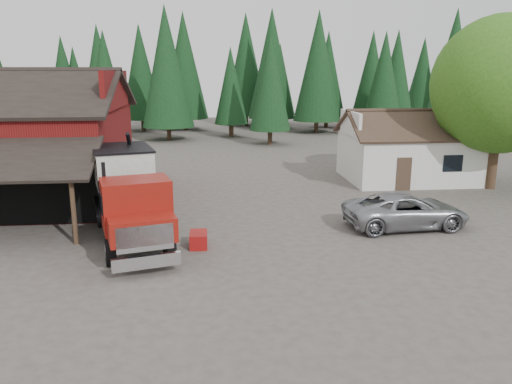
{
  "coord_description": "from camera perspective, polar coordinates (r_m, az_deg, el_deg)",
  "views": [
    {
      "loc": [
        -0.12,
        -18.08,
        6.97
      ],
      "look_at": [
        1.98,
        3.09,
        1.8
      ],
      "focal_mm": 35.0,
      "sensor_mm": 36.0,
      "label": 1
    }
  ],
  "objects": [
    {
      "name": "red_barn",
      "position": [
        30.33,
        -26.67,
        4.09
      ],
      "size": [
        12.8,
        13.63,
        7.18
      ],
      "color": "maroon",
      "rests_on": "ground"
    },
    {
      "name": "feed_truck",
      "position": [
        21.85,
        -14.4,
        0.05
      ],
      "size": [
        4.85,
        9.76,
        4.26
      ],
      "rotation": [
        0.0,
        0.0,
        0.26
      ],
      "color": "black",
      "rests_on": "ground"
    },
    {
      "name": "silver_car",
      "position": [
        23.73,
        16.77,
        -2.06
      ],
      "size": [
        5.78,
        2.97,
        1.56
      ],
      "primitive_type": "imported",
      "rotation": [
        0.0,
        0.0,
        1.64
      ],
      "color": "#9A9BA1",
      "rests_on": "ground"
    },
    {
      "name": "conifer_backdrop",
      "position": [
        60.49,
        -5.53,
        6.98
      ],
      "size": [
        76.0,
        16.0,
        16.0
      ],
      "primitive_type": null,
      "color": "black",
      "rests_on": "ground"
    },
    {
      "name": "near_pine_b",
      "position": [
        48.48,
        1.65,
        12.38
      ],
      "size": [
        3.96,
        3.96,
        10.4
      ],
      "color": "#382619",
      "rests_on": "ground"
    },
    {
      "name": "equip_box",
      "position": [
        20.5,
        -6.59,
        -5.43
      ],
      "size": [
        0.71,
        1.11,
        0.6
      ],
      "primitive_type": "cube",
      "rotation": [
        0.0,
        0.0,
        -0.01
      ],
      "color": "maroon",
      "rests_on": "ground"
    },
    {
      "name": "deciduous_tree",
      "position": [
        32.89,
        26.22,
        10.44
      ],
      "size": [
        8.0,
        8.0,
        10.2
      ],
      "color": "#382619",
      "rests_on": "ground"
    },
    {
      "name": "near_pine_c",
      "position": [
        49.32,
        21.55,
        12.65
      ],
      "size": [
        4.84,
        4.84,
        12.4
      ],
      "color": "#382619",
      "rests_on": "ground"
    },
    {
      "name": "farmhouse",
      "position": [
        34.15,
        17.07,
        4.12
      ],
      "size": [
        8.6,
        6.42,
        4.65
      ],
      "color": "silver",
      "rests_on": "ground"
    },
    {
      "name": "ground",
      "position": [
        19.38,
        -4.96,
        -7.48
      ],
      "size": [
        120.0,
        120.0,
        0.0
      ],
      "primitive_type": "plane",
      "color": "#483E38",
      "rests_on": "ground"
    },
    {
      "name": "near_pine_d",
      "position": [
        52.23,
        -10.21,
        13.92
      ],
      "size": [
        5.28,
        5.28,
        13.4
      ],
      "color": "#382619",
      "rests_on": "ground"
    }
  ]
}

